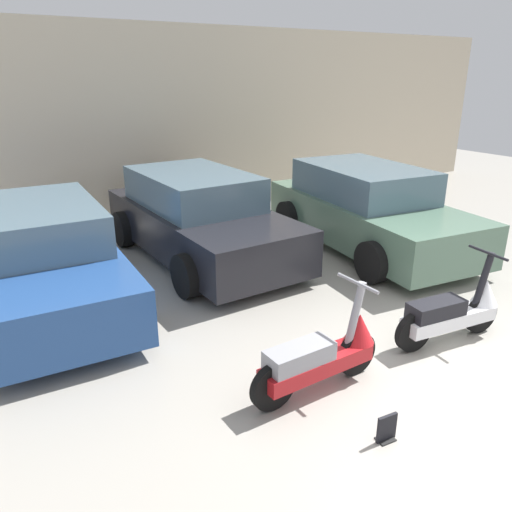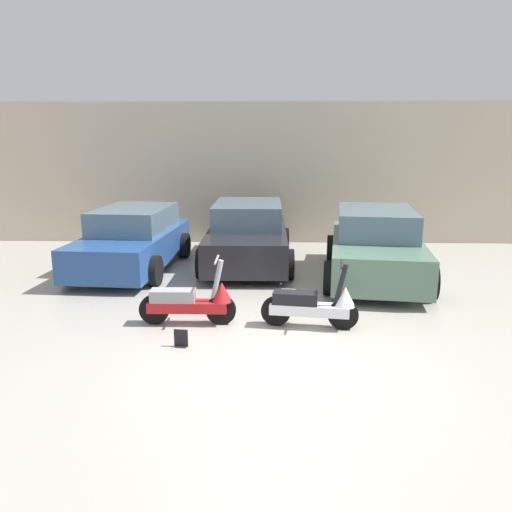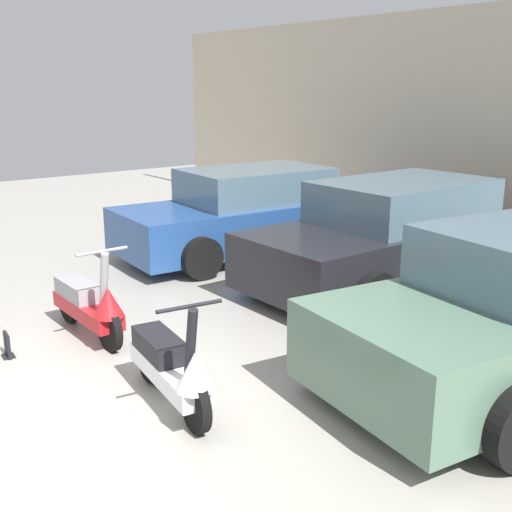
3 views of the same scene
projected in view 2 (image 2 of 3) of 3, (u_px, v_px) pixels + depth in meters
The scene contains 8 objects.
ground_plane at pixel (278, 345), 7.24m from camera, with size 28.00×28.00×0.00m, color #9E998E.
wall_back at pixel (275, 174), 14.21m from camera, with size 19.60×0.12×3.96m, color beige.
scooter_front_left at pixel (192, 301), 7.99m from camera, with size 1.57×0.56×1.09m.
scooter_front_right at pixel (314, 305), 7.85m from camera, with size 1.54×0.57×1.08m.
car_rear_left at pixel (133, 240), 11.46m from camera, with size 2.21×4.23×1.40m.
car_rear_center at pixel (248, 235), 11.95m from camera, with size 2.10×4.30×1.46m.
car_rear_right at pixel (375, 246), 10.71m from camera, with size 2.53×4.52×1.47m.
placard_near_left_scooter at pixel (181, 339), 7.17m from camera, with size 0.20×0.14×0.26m.
Camera 2 is at (-0.14, -6.77, 2.90)m, focal length 35.00 mm.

